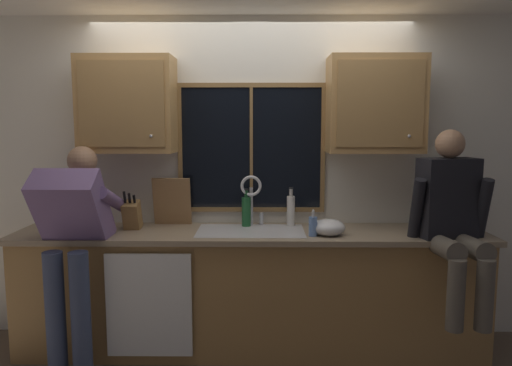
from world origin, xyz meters
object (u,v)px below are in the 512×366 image
mixing_bowl (329,227)px  soap_dispenser (313,226)px  bottle_tall_clear (246,211)px  person_sitting_on_counter (452,214)px  cutting_board (172,202)px  knife_block (132,215)px  person_standing (73,235)px  bottle_green_glass (291,210)px

mixing_bowl → soap_dispenser: (-0.12, -0.04, 0.02)m
soap_dispenser → bottle_tall_clear: size_ratio=0.65×
person_sitting_on_counter → soap_dispenser: person_sitting_on_counter is taller
person_sitting_on_counter → cutting_board: person_sitting_on_counter is taller
person_sitting_on_counter → cutting_board: 2.07m
bottle_tall_clear → mixing_bowl: bearing=-24.8°
person_sitting_on_counter → knife_block: 2.31m
person_standing → soap_dispenser: 1.67m
soap_dispenser → knife_block: bearing=171.6°
cutting_board → mixing_bowl: (1.19, -0.33, -0.13)m
person_sitting_on_counter → bottle_green_glass: 1.17m
cutting_board → bottle_tall_clear: 0.59m
person_standing → person_sitting_on_counter: (2.60, 0.04, 0.14)m
person_standing → bottle_green_glass: (1.52, 0.50, 0.09)m
knife_block → cutting_board: (0.27, 0.17, 0.08)m
person_standing → soap_dispenser: bearing=5.4°
bottle_green_glass → cutting_board: bearing=178.6°
cutting_board → mixing_bowl: 1.24m
mixing_bowl → bottle_tall_clear: bottle_tall_clear is taller
person_sitting_on_counter → knife_block: size_ratio=3.92×
bottle_green_glass → bottle_tall_clear: (-0.35, -0.02, -0.00)m
knife_block → soap_dispenser: 1.36m
knife_block → person_sitting_on_counter: bearing=-7.8°
bottle_green_glass → bottle_tall_clear: 0.35m
cutting_board → soap_dispenser: (1.07, -0.37, -0.11)m
person_standing → soap_dispenser: size_ratio=8.07×
cutting_board → person_standing: bearing=-138.2°
person_standing → mixing_bowl: person_standing is taller
person_standing → knife_block: 0.48m
person_sitting_on_counter → bottle_green_glass: (-1.08, 0.46, -0.06)m
soap_dispenser → bottle_green_glass: bottle_green_glass is taller
cutting_board → bottle_green_glass: cutting_board is taller
cutting_board → bottle_green_glass: size_ratio=1.26×
mixing_bowl → cutting_board: bearing=164.7°
mixing_bowl → bottle_tall_clear: (-0.60, 0.28, 0.07)m
bottle_tall_clear → cutting_board: bearing=175.4°
cutting_board → bottle_tall_clear: size_ratio=1.29×
bottle_green_glass → knife_block: bearing=-173.2°
knife_block → cutting_board: bearing=31.4°
soap_dispenser → mixing_bowl: bearing=18.7°
person_standing → person_sitting_on_counter: person_sitting_on_counter is taller
knife_block → bottle_green_glass: bearing=6.8°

